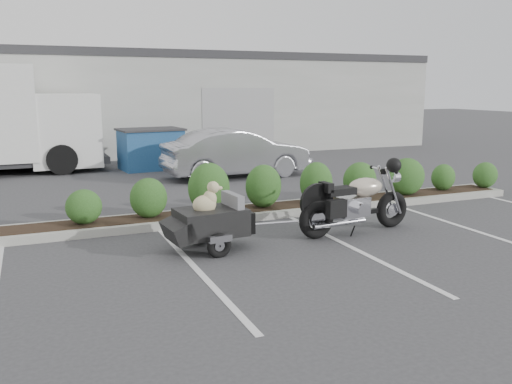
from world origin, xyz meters
name	(u,v)px	position (x,y,z in m)	size (l,w,h in m)	color
ground	(272,247)	(0.00, 0.00, 0.00)	(90.00, 90.00, 0.00)	#38383A
planter_kerb	(272,210)	(1.00, 2.20, 0.07)	(12.00, 1.00, 0.15)	#9E9E93
building	(115,101)	(0.00, 17.00, 2.00)	(26.00, 10.00, 4.00)	#9EA099
motorcycle	(356,203)	(1.78, 0.21, 0.55)	(2.42, 0.86, 1.39)	black
pet_trailer	(210,221)	(-1.01, 0.23, 0.49)	(1.94, 1.09, 1.15)	black
sedan	(237,153)	(1.99, 6.94, 0.71)	(1.51, 4.34, 1.43)	#A6A7AE
dumpster	(151,149)	(-0.02, 9.49, 0.67)	(2.14, 1.58, 1.32)	navy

